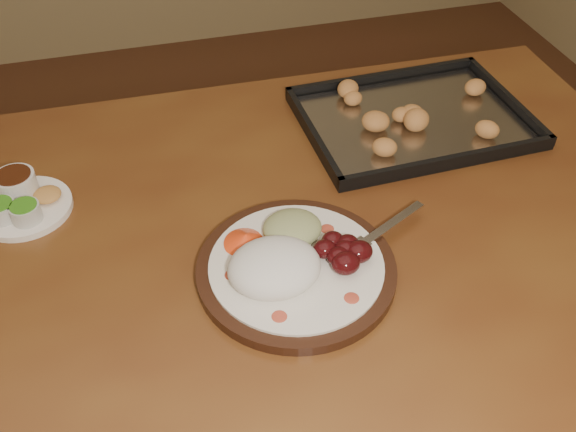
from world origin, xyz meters
name	(u,v)px	position (x,y,z in m)	size (l,w,h in m)	color
ground	(180,424)	(0.00, 0.00, 0.00)	(4.00, 4.00, 0.00)	#4E2A1A
dining_table	(251,272)	(0.18, -0.14, 0.65)	(1.51, 0.93, 0.75)	brown
dinner_plate	(292,263)	(0.22, -0.24, 0.77)	(0.38, 0.30, 0.07)	black
condiment_saucer	(21,201)	(-0.17, 0.01, 0.77)	(0.15, 0.15, 0.05)	white
baking_tray	(413,117)	(0.55, 0.07, 0.76)	(0.43, 0.33, 0.04)	black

